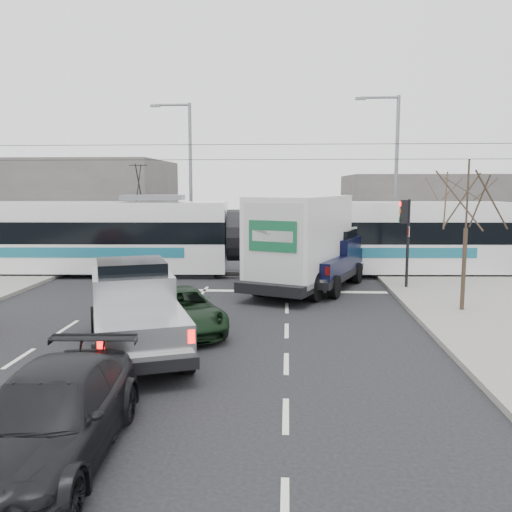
# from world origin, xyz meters

# --- Properties ---
(ground) EXTENTS (120.00, 120.00, 0.00)m
(ground) POSITION_xyz_m (0.00, 0.00, 0.00)
(ground) COLOR black
(ground) RESTS_ON ground
(rails) EXTENTS (60.00, 1.60, 0.03)m
(rails) POSITION_xyz_m (0.00, 10.00, 0.01)
(rails) COLOR #33302D
(rails) RESTS_ON ground
(building_left) EXTENTS (14.00, 10.00, 6.00)m
(building_left) POSITION_xyz_m (-14.00, 22.00, 3.00)
(building_left) COLOR slate
(building_left) RESTS_ON ground
(building_right) EXTENTS (12.00, 10.00, 5.00)m
(building_right) POSITION_xyz_m (12.00, 24.00, 2.50)
(building_right) COLOR slate
(building_right) RESTS_ON ground
(bare_tree) EXTENTS (2.40, 2.40, 5.00)m
(bare_tree) POSITION_xyz_m (7.60, 2.50, 3.79)
(bare_tree) COLOR #47382B
(bare_tree) RESTS_ON ground
(traffic_signal) EXTENTS (0.44, 0.44, 3.60)m
(traffic_signal) POSITION_xyz_m (6.47, 6.50, 2.74)
(traffic_signal) COLOR black
(traffic_signal) RESTS_ON ground
(street_lamp_near) EXTENTS (2.38, 0.25, 9.00)m
(street_lamp_near) POSITION_xyz_m (7.31, 14.00, 5.11)
(street_lamp_near) COLOR slate
(street_lamp_near) RESTS_ON ground
(street_lamp_far) EXTENTS (2.38, 0.25, 9.00)m
(street_lamp_far) POSITION_xyz_m (-4.19, 16.00, 5.11)
(street_lamp_far) COLOR slate
(street_lamp_far) RESTS_ON ground
(catenary) EXTENTS (60.00, 0.20, 7.00)m
(catenary) POSITION_xyz_m (0.00, 10.00, 3.88)
(catenary) COLOR black
(catenary) RESTS_ON ground
(tram) EXTENTS (25.73, 3.91, 5.23)m
(tram) POSITION_xyz_m (-0.74, 9.90, 1.86)
(tram) COLOR white
(tram) RESTS_ON ground
(silver_pickup) EXTENTS (4.14, 6.54, 2.25)m
(silver_pickup) POSITION_xyz_m (-2.34, -1.91, 1.12)
(silver_pickup) COLOR black
(silver_pickup) RESTS_ON ground
(box_truck) EXTENTS (5.48, 8.19, 3.88)m
(box_truck) POSITION_xyz_m (2.46, 6.51, 1.92)
(box_truck) COLOR black
(box_truck) RESTS_ON ground
(navy_pickup) EXTENTS (3.95, 6.05, 2.40)m
(navy_pickup) POSITION_xyz_m (3.37, 7.11, 1.18)
(navy_pickup) COLOR black
(navy_pickup) RESTS_ON ground
(green_car) EXTENTS (3.69, 4.94, 1.25)m
(green_car) POSITION_xyz_m (-1.48, -0.13, 0.62)
(green_car) COLOR black
(green_car) RESTS_ON ground
(dark_car) EXTENTS (2.26, 5.05, 1.44)m
(dark_car) POSITION_xyz_m (-1.98, -7.91, 0.72)
(dark_car) COLOR black
(dark_car) RESTS_ON ground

